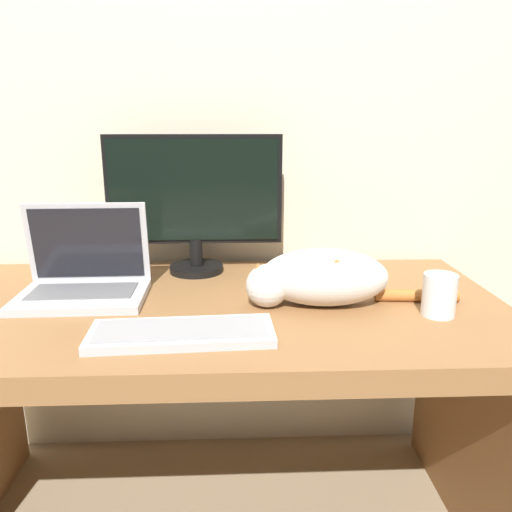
% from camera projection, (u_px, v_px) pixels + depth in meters
% --- Properties ---
extents(wall_back, '(6.40, 0.06, 2.60)m').
position_uv_depth(wall_back, '(217.00, 74.00, 1.57)').
color(wall_back, beige).
rests_on(wall_back, ground_plane).
extents(desk, '(1.50, 0.76, 0.70)m').
position_uv_depth(desk, '(217.00, 352.00, 1.33)').
color(desk, olive).
rests_on(desk, ground_plane).
extents(monitor, '(0.53, 0.17, 0.42)m').
position_uv_depth(monitor, '(194.00, 200.00, 1.50)').
color(monitor, black).
rests_on(monitor, desk).
extents(laptop, '(0.33, 0.24, 0.24)m').
position_uv_depth(laptop, '(84.00, 279.00, 1.32)').
color(laptop, '#B7B7BC').
rests_on(laptop, desk).
extents(external_keyboard, '(0.41, 0.17, 0.02)m').
position_uv_depth(external_keyboard, '(182.00, 333.00, 1.08)').
color(external_keyboard, '#BCBCC1').
rests_on(external_keyboard, desk).
extents(cat, '(0.55, 0.20, 0.15)m').
position_uv_depth(cat, '(319.00, 277.00, 1.26)').
color(cat, silver).
rests_on(cat, desk).
extents(coffee_mug, '(0.08, 0.08, 0.10)m').
position_uv_depth(coffee_mug, '(439.00, 295.00, 1.20)').
color(coffee_mug, white).
rests_on(coffee_mug, desk).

